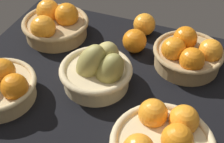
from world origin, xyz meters
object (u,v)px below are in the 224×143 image
basket_near_right (162,142)px  basket_far_right (188,54)px  loose_orange_back_gap (135,41)px  basket_center_pears (99,70)px  loose_orange_front_gap (144,24)px  basket_far_left (55,24)px

basket_near_right → basket_far_right: size_ratio=1.15×
basket_near_right → loose_orange_back_gap: size_ratio=3.13×
basket_center_pears → loose_orange_front_gap: size_ratio=2.83×
basket_center_pears → loose_orange_back_gap: size_ratio=2.77×
basket_near_right → loose_orange_back_gap: bearing=117.6°
basket_near_right → basket_center_pears: basket_center_pears is taller
basket_near_right → basket_far_left: size_ratio=1.08×
basket_far_left → basket_center_pears: bearing=-35.7°
basket_far_left → loose_orange_back_gap: basket_far_left is taller
basket_near_right → basket_far_left: 57.10cm
loose_orange_back_gap → basket_center_pears: bearing=-104.4°
basket_far_right → loose_orange_front_gap: (-17.32, 11.71, -0.85)cm
basket_far_left → basket_far_right: 45.41cm
loose_orange_front_gap → basket_center_pears: bearing=-99.5°
basket_far_left → loose_orange_back_gap: size_ratio=2.91×
basket_far_left → loose_orange_back_gap: 28.00cm
basket_far_right → basket_center_pears: (-22.13, -16.86, 0.48)cm
basket_near_right → basket_far_right: (-0.82, 33.63, 0.50)cm
basket_far_right → loose_orange_back_gap: 17.53cm
basket_far_left → loose_orange_front_gap: size_ratio=2.98×
basket_far_right → basket_far_left: bearing=-179.8°
basket_near_right → basket_far_right: basket_far_right is taller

